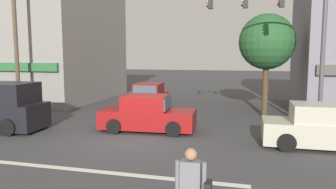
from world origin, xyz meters
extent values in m
plane|color=#3D3D3F|center=(0.00, 0.00, 0.00)|extent=(120.00, 120.00, 0.00)
cube|color=silver|center=(0.00, -3.50, 0.00)|extent=(9.00, 0.24, 0.01)
cube|color=gray|center=(-12.17, 10.12, 4.78)|extent=(11.65, 9.71, 9.56)
cylinder|color=#4C3823|center=(5.06, 6.60, 1.45)|extent=(0.32, 0.32, 2.91)
sphere|color=#235128|center=(5.06, 6.60, 4.01)|extent=(2.95, 2.95, 2.95)
cylinder|color=brown|center=(-8.21, 3.67, 4.47)|extent=(0.22, 0.22, 8.95)
cylinder|color=#47474C|center=(7.14, 2.85, 3.10)|extent=(0.18, 0.18, 6.20)
cube|color=black|center=(5.47, 2.70, 5.55)|extent=(0.22, 0.26, 0.60)
sphere|color=orange|center=(5.35, 2.69, 5.55)|extent=(0.12, 0.12, 0.12)
sphere|color=black|center=(5.35, 2.69, 5.37)|extent=(0.12, 0.12, 0.12)
cube|color=black|center=(4.04, 2.57, 5.55)|extent=(0.22, 0.26, 0.60)
sphere|color=orange|center=(3.92, 2.56, 5.55)|extent=(0.12, 0.12, 0.12)
sphere|color=black|center=(3.92, 2.56, 5.37)|extent=(0.12, 0.12, 0.12)
cube|color=black|center=(2.60, 2.45, 5.55)|extent=(0.22, 0.26, 0.60)
sphere|color=orange|center=(2.48, 2.44, 5.55)|extent=(0.12, 0.12, 0.12)
sphere|color=black|center=(2.48, 2.44, 5.37)|extent=(0.12, 0.12, 0.12)
cylinder|color=black|center=(-5.24, -0.67, 0.36)|extent=(0.73, 0.24, 0.72)
cylinder|color=black|center=(-5.35, 1.17, 0.36)|extent=(0.73, 0.24, 0.72)
cube|color=maroon|center=(-1.80, 7.31, 0.54)|extent=(1.93, 4.19, 0.80)
cube|color=maroon|center=(-1.80, 7.41, 1.26)|extent=(1.66, 1.98, 0.64)
cube|color=#475666|center=(-1.75, 6.44, 1.26)|extent=(1.44, 0.14, 0.54)
cylinder|color=black|center=(-0.88, 6.09, 0.32)|extent=(0.22, 0.65, 0.64)
cylinder|color=black|center=(-2.57, 5.99, 0.32)|extent=(0.22, 0.65, 0.64)
cylinder|color=black|center=(-1.02, 8.62, 0.32)|extent=(0.22, 0.65, 0.64)
cylinder|color=black|center=(-2.72, 8.53, 0.32)|extent=(0.22, 0.65, 0.64)
cube|color=maroon|center=(0.03, 1.71, 0.54)|extent=(4.20, 1.96, 0.80)
cube|color=maroon|center=(-0.07, 1.71, 1.26)|extent=(2.00, 1.68, 0.64)
cube|color=#475666|center=(0.90, 1.77, 1.26)|extent=(0.15, 1.44, 0.54)
cylinder|color=black|center=(1.24, 2.64, 0.32)|extent=(0.65, 0.22, 0.64)
cylinder|color=black|center=(1.35, 0.95, 0.32)|extent=(0.65, 0.22, 0.64)
cylinder|color=black|center=(-1.29, 2.48, 0.32)|extent=(0.65, 0.22, 0.64)
cylinder|color=black|center=(-1.18, 0.78, 0.32)|extent=(0.65, 0.22, 0.64)
cube|color=#B7B29E|center=(6.88, 0.81, 0.54)|extent=(4.14, 1.79, 0.80)
cube|color=#B7B29E|center=(6.78, 0.81, 1.26)|extent=(1.94, 1.60, 0.64)
cylinder|color=black|center=(5.59, 1.63, 0.32)|extent=(0.64, 0.19, 0.64)
cylinder|color=black|center=(5.63, -0.07, 0.32)|extent=(0.64, 0.19, 0.64)
cube|color=slate|center=(3.45, -6.14, 1.15)|extent=(0.37, 0.23, 0.58)
sphere|color=#9E7051|center=(3.45, -6.14, 1.56)|extent=(0.22, 0.22, 0.22)
cylinder|color=slate|center=(3.21, -6.14, 1.15)|extent=(0.09, 0.09, 0.56)
cylinder|color=slate|center=(3.69, -6.13, 1.15)|extent=(0.09, 0.09, 0.56)
cube|color=black|center=(3.77, -6.17, 0.98)|extent=(0.13, 0.28, 0.24)
camera|label=1|loc=(4.50, -11.70, 3.31)|focal=35.00mm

